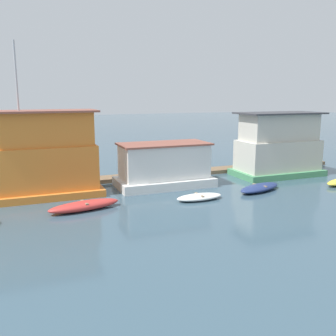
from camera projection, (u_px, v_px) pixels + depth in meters
name	position (u px, v px, depth m)	size (l,w,h in m)	color
ground_plane	(163.00, 184.00, 27.28)	(200.00, 200.00, 0.00)	#385160
dock_walkway	(152.00, 176.00, 29.55)	(33.80, 1.58, 0.30)	brown
houseboat_orange	(41.00, 157.00, 23.60)	(7.40, 3.36, 9.59)	orange
houseboat_white	(164.00, 166.00, 26.55)	(6.77, 3.54, 3.09)	white
houseboat_green	(278.00, 147.00, 30.01)	(7.05, 3.72, 5.07)	#4C9360
dinghy_red	(85.00, 206.00, 21.12)	(4.26, 1.89, 0.54)	red
dinghy_white	(199.00, 197.00, 23.21)	(3.06, 1.29, 0.37)	white
dinghy_navy	(260.00, 188.00, 25.37)	(3.97, 2.47, 0.46)	navy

